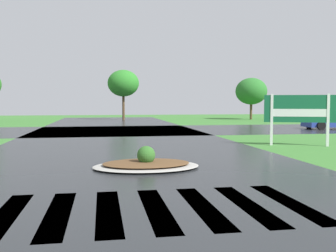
% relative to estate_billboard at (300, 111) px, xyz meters
% --- Properties ---
extents(asphalt_roadway, '(11.47, 80.00, 0.01)m').
position_rel_estate_billboard_xyz_m(asphalt_roadway, '(-8.01, -4.50, -1.61)').
color(asphalt_roadway, '#232628').
rests_on(asphalt_roadway, ground).
extents(asphalt_cross_road, '(90.00, 10.32, 0.01)m').
position_rel_estate_billboard_xyz_m(asphalt_cross_road, '(-8.01, 11.18, -1.61)').
color(asphalt_cross_road, '#232628').
rests_on(asphalt_cross_road, ground).
extents(crosswalk_stripes, '(5.85, 3.12, 0.01)m').
position_rel_estate_billboard_xyz_m(crosswalk_stripes, '(-8.01, -9.44, -1.61)').
color(crosswalk_stripes, white).
rests_on(crosswalk_stripes, ground).
extents(estate_billboard, '(3.02, 1.19, 2.40)m').
position_rel_estate_billboard_xyz_m(estate_billboard, '(0.00, 0.00, 0.00)').
color(estate_billboard, white).
rests_on(estate_billboard, ground).
extents(median_island, '(3.26, 2.32, 0.68)m').
position_rel_estate_billboard_xyz_m(median_island, '(-7.68, -4.87, -1.49)').
color(median_island, '#9E9B93').
rests_on(median_island, ground).
extents(car_white_sedan, '(4.56, 2.16, 1.22)m').
position_rel_estate_billboard_xyz_m(car_white_sedan, '(8.28, 10.11, -1.04)').
color(car_white_sedan, navy).
rests_on(car_white_sedan, ground).
extents(background_treeline, '(46.07, 5.64, 5.68)m').
position_rel_estate_billboard_xyz_m(background_treeline, '(-14.94, 26.74, 2.13)').
color(background_treeline, '#4C3823').
rests_on(background_treeline, ground).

